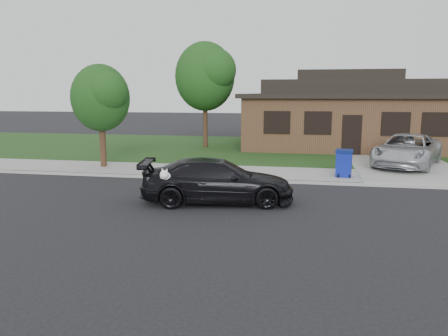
# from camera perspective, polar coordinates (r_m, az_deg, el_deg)

# --- Properties ---
(ground) EXTENTS (120.00, 120.00, 0.00)m
(ground) POSITION_cam_1_polar(r_m,az_deg,el_deg) (13.71, 3.84, -4.81)
(ground) COLOR black
(ground) RESTS_ON ground
(sidewalk) EXTENTS (60.00, 3.00, 0.12)m
(sidewalk) POSITION_cam_1_polar(r_m,az_deg,el_deg) (18.56, 5.64, -0.77)
(sidewalk) COLOR gray
(sidewalk) RESTS_ON ground
(curb) EXTENTS (60.00, 0.12, 0.12)m
(curb) POSITION_cam_1_polar(r_m,az_deg,el_deg) (17.09, 5.21, -1.68)
(curb) COLOR gray
(curb) RESTS_ON ground
(lawn) EXTENTS (60.00, 13.00, 0.13)m
(lawn) POSITION_cam_1_polar(r_m,az_deg,el_deg) (26.44, 7.13, 2.40)
(lawn) COLOR #193814
(lawn) RESTS_ON ground
(driveway) EXTENTS (4.50, 13.00, 0.14)m
(driveway) POSITION_cam_1_polar(r_m,az_deg,el_deg) (23.86, 21.22, 1.01)
(driveway) COLOR gray
(driveway) RESTS_ON ground
(sedan) EXTENTS (5.07, 2.76, 1.39)m
(sedan) POSITION_cam_1_polar(r_m,az_deg,el_deg) (13.84, -0.92, -1.68)
(sedan) COLOR black
(sedan) RESTS_ON ground
(minivan) EXTENTS (4.21, 5.73, 1.45)m
(minivan) POSITION_cam_1_polar(r_m,az_deg,el_deg) (21.67, 22.81, 2.19)
(minivan) COLOR #B9BCC1
(minivan) RESTS_ON driveway
(recycling_bin) EXTENTS (0.74, 0.75, 1.09)m
(recycling_bin) POSITION_cam_1_polar(r_m,az_deg,el_deg) (18.15, 15.39, 0.64)
(recycling_bin) COLOR navy
(recycling_bin) RESTS_ON sidewalk
(house) EXTENTS (12.60, 8.60, 4.65)m
(house) POSITION_cam_1_polar(r_m,az_deg,el_deg) (28.32, 15.63, 6.81)
(house) COLOR #422B1C
(house) RESTS_ON ground
(tree_0) EXTENTS (3.78, 3.60, 6.34)m
(tree_0) POSITION_cam_1_polar(r_m,az_deg,el_deg) (26.72, -2.21, 12.03)
(tree_0) COLOR #332114
(tree_0) RESTS_ON ground
(tree_2) EXTENTS (2.73, 2.60, 4.59)m
(tree_2) POSITION_cam_1_polar(r_m,az_deg,el_deg) (20.34, -15.63, 8.94)
(tree_2) COLOR #332114
(tree_2) RESTS_ON ground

